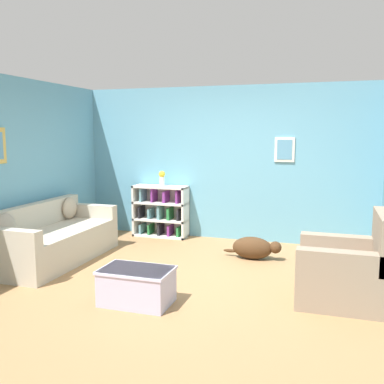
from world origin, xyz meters
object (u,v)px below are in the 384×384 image
bookshelf (161,212)px  vase (162,177)px  coffee_table (137,285)px  dog (254,248)px  recliner_chair (350,271)px  couch (53,240)px

bookshelf → vase: bearing=-34.7°
coffee_table → dog: coffee_table is taller
bookshelf → coffee_table: bearing=-73.0°
vase → coffee_table: bearing=-73.4°
vase → dog: bearing=-26.2°
bookshelf → recliner_chair: (3.06, -2.16, -0.09)m
bookshelf → dog: bearing=-26.3°
couch → bookshelf: 2.07m
bookshelf → dog: (1.81, -0.89, -0.28)m
bookshelf → dog: bookshelf is taller
vase → couch: bearing=-117.0°
dog → bookshelf: bearing=153.7°
recliner_chair → dog: (-1.25, 1.27, -0.18)m
couch → recliner_chair: recliner_chair is taller
recliner_chair → coffee_table: 2.30m
recliner_chair → coffee_table: recliner_chair is taller
recliner_chair → vase: 3.78m
recliner_chair → dog: size_ratio=1.16×
bookshelf → vase: vase is taller
couch → vase: bearing=63.0°
couch → coffee_table: couch is taller
recliner_chair → vase: size_ratio=3.79×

